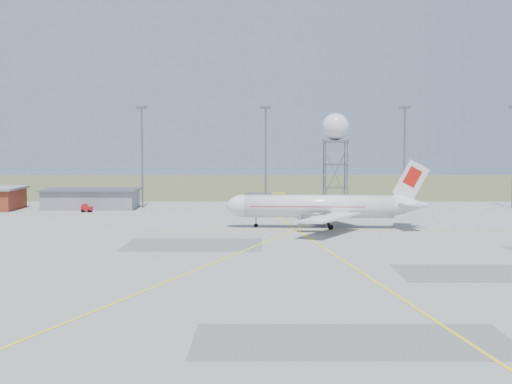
{
  "coord_description": "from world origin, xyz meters",
  "views": [
    {
      "loc": [
        -11.45,
        -77.92,
        13.8
      ],
      "look_at": [
        -11.87,
        40.0,
        5.09
      ],
      "focal_mm": 50.0,
      "sensor_mm": 36.0,
      "label": 1
    }
  ],
  "objects_px": {
    "fire_truck": "(264,202)",
    "baggage_tug": "(87,209)",
    "airliner_main": "(322,207)",
    "radar_tower": "(335,156)"
  },
  "relations": [
    {
      "from": "airliner_main",
      "to": "baggage_tug",
      "type": "relative_size",
      "value": 14.91
    },
    {
      "from": "airliner_main",
      "to": "radar_tower",
      "type": "relative_size",
      "value": 1.68
    },
    {
      "from": "radar_tower",
      "to": "fire_truck",
      "type": "relative_size",
      "value": 2.0
    },
    {
      "from": "radar_tower",
      "to": "fire_truck",
      "type": "distance_m",
      "value": 16.47
    },
    {
      "from": "airliner_main",
      "to": "baggage_tug",
      "type": "distance_m",
      "value": 49.06
    },
    {
      "from": "fire_truck",
      "to": "baggage_tug",
      "type": "relative_size",
      "value": 4.45
    },
    {
      "from": "airliner_main",
      "to": "radar_tower",
      "type": "bearing_deg",
      "value": -97.31
    },
    {
      "from": "airliner_main",
      "to": "radar_tower",
      "type": "height_order",
      "value": "radar_tower"
    },
    {
      "from": "radar_tower",
      "to": "baggage_tug",
      "type": "bearing_deg",
      "value": -176.5
    },
    {
      "from": "airliner_main",
      "to": "radar_tower",
      "type": "distance_m",
      "value": 28.36
    }
  ]
}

